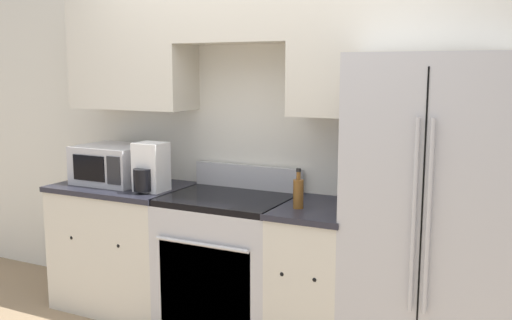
{
  "coord_description": "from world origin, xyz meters",
  "views": [
    {
      "loc": [
        1.55,
        -2.8,
        1.69
      ],
      "look_at": [
        -0.0,
        0.31,
        1.14
      ],
      "focal_mm": 40.0,
      "sensor_mm": 36.0,
      "label": 1
    }
  ],
  "objects_px": {
    "refrigerator": "(434,216)",
    "microwave": "(114,164)",
    "oven_range": "(228,262)",
    "bottle": "(298,193)"
  },
  "relations": [
    {
      "from": "microwave",
      "to": "bottle",
      "type": "height_order",
      "value": "microwave"
    },
    {
      "from": "refrigerator",
      "to": "bottle",
      "type": "distance_m",
      "value": 0.77
    },
    {
      "from": "refrigerator",
      "to": "oven_range",
      "type": "bearing_deg",
      "value": -176.9
    },
    {
      "from": "microwave",
      "to": "bottle",
      "type": "distance_m",
      "value": 1.47
    },
    {
      "from": "microwave",
      "to": "bottle",
      "type": "relative_size",
      "value": 2.09
    },
    {
      "from": "refrigerator",
      "to": "microwave",
      "type": "xyz_separation_m",
      "value": [
        -2.21,
        -0.04,
        0.14
      ]
    },
    {
      "from": "oven_range",
      "to": "microwave",
      "type": "height_order",
      "value": "microwave"
    },
    {
      "from": "oven_range",
      "to": "bottle",
      "type": "height_order",
      "value": "bottle"
    },
    {
      "from": "refrigerator",
      "to": "microwave",
      "type": "bearing_deg",
      "value": -178.98
    },
    {
      "from": "refrigerator",
      "to": "microwave",
      "type": "distance_m",
      "value": 2.22
    }
  ]
}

